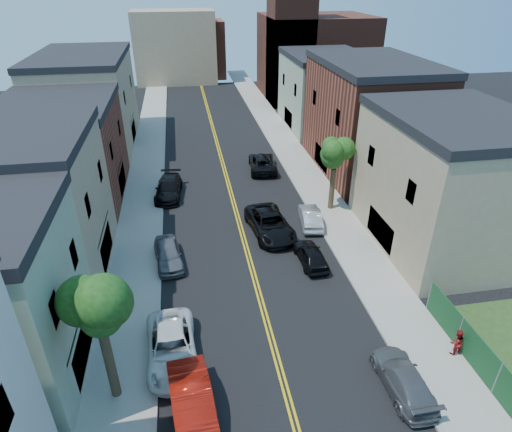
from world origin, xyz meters
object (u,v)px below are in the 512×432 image
white_pickup (172,347)px  dark_car_right_far (262,163)px  black_suv_lane (270,224)px  pedestrian_right (456,342)px  red_sedan (193,407)px  grey_car_left (168,254)px  grey_car_right (403,379)px  black_car_right (311,255)px  black_car_left (169,188)px  silver_car_right (310,217)px

white_pickup → dark_car_right_far: dark_car_right_far is taller
black_suv_lane → pedestrian_right: (7.00, -13.53, 0.09)m
red_sedan → pedestrian_right: red_sedan is taller
grey_car_left → grey_car_right: grey_car_left is taller
dark_car_right_far → pedestrian_right: (5.30, -25.73, 0.15)m
dark_car_right_far → black_suv_lane: 12.31m
red_sedan → white_pickup: 3.84m
grey_car_left → black_suv_lane: 8.05m
grey_car_left → pedestrian_right: pedestrian_right is taller
grey_car_left → black_car_right: (9.58, -1.65, -0.06)m
red_sedan → black_car_left: bearing=86.6°
grey_car_right → dark_car_right_far: (-1.70, 27.21, 0.11)m
white_pickup → silver_car_right: (10.79, 11.98, -0.06)m
grey_car_right → dark_car_right_far: dark_car_right_far is taller
black_car_right → black_suv_lane: bearing=-67.7°
red_sedan → white_pickup: bearing=97.6°
black_car_right → pedestrian_right: bearing=116.2°
grey_car_right → pedestrian_right: size_ratio=2.95×
grey_car_left → black_suv_lane: bearing=12.6°
grey_car_left → black_car_left: bearing=83.3°
grey_car_left → black_suv_lane: size_ratio=0.73×
dark_car_right_far → silver_car_right: bearing=103.8°
grey_car_left → silver_car_right: bearing=10.5°
dark_car_right_far → white_pickup: bearing=74.2°
dark_car_right_far → black_suv_lane: (-1.70, -12.20, 0.06)m
red_sedan → black_car_right: bearing=45.4°
red_sedan → dark_car_right_far: 28.36m
silver_car_right → dark_car_right_far: 11.57m
grey_car_left → dark_car_right_far: bearing=51.2°
white_pickup → silver_car_right: white_pickup is taller
black_car_left → dark_car_right_far: size_ratio=0.96×
grey_car_left → black_suv_lane: black_suv_lane is taller
grey_car_right → black_suv_lane: size_ratio=0.76×
black_car_left → black_suv_lane: (7.60, -7.77, 0.06)m
red_sedan → black_car_right: size_ratio=1.29×
red_sedan → dark_car_right_far: (8.18, 27.16, -0.08)m
red_sedan → grey_car_left: 12.35m
red_sedan → black_suv_lane: 16.30m
grey_car_right → silver_car_right: silver_car_right is taller
silver_car_right → black_suv_lane: (-3.40, -0.75, 0.14)m
red_sedan → dark_car_right_far: red_sedan is taller
grey_car_right → dark_car_right_far: 27.27m
grey_car_left → grey_car_right: bearing=-55.1°
red_sedan → silver_car_right: red_sedan is taller
black_car_left → dark_car_right_far: 10.30m
white_pickup → black_car_left: size_ratio=1.03×
black_car_left → black_car_right: 15.42m
red_sedan → dark_car_right_far: bearing=67.0°
black_car_right → black_suv_lane: black_suv_lane is taller
red_sedan → pedestrian_right: (13.48, 1.43, 0.07)m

